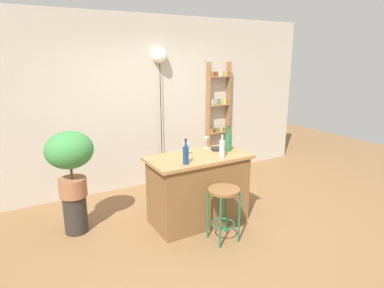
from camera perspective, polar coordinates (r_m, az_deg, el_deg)
The scene contains 15 objects.
ground at distance 4.40m, azimuth 3.11°, elevation -14.52°, with size 12.00×12.00×0.00m, color brown.
back_wall at distance 5.61m, azimuth -7.65°, elevation 7.02°, with size 6.40×0.10×2.80m, color #BCB2A3.
kitchen_counter at distance 4.42m, azimuth 1.06°, elevation -7.68°, with size 1.32×0.69×0.91m.
bar_stool at distance 3.98m, azimuth 5.44°, elevation -9.79°, with size 0.37×0.37×0.66m.
spice_shelf at distance 6.18m, azimuth 4.48°, elevation 4.63°, with size 0.45×0.12×2.05m.
plant_stool at distance 4.49m, azimuth -19.35°, elevation -11.23°, with size 0.29×0.29×0.49m, color #2D2823.
potted_plant at distance 4.23m, azimuth -20.22°, elevation -1.97°, with size 0.57×0.51×0.82m.
bottle_vinegar at distance 4.20m, azimuth 5.18°, elevation -0.73°, with size 0.07×0.07×0.31m.
bottle_soda_blue at distance 4.48m, azimuth 6.23°, elevation 0.41°, with size 0.08×0.08×0.34m.
bottle_olive_oil at distance 3.92m, azimuth -1.08°, elevation -1.83°, with size 0.07×0.07×0.31m.
wine_glass_left at distance 4.25m, azimuth -0.99°, elevation -0.50°, with size 0.07×0.07×0.16m.
wine_glass_center at distance 4.62m, azimuth 6.12°, elevation 0.68°, with size 0.07×0.07×0.16m.
wine_glass_right at distance 4.59m, azimuth 2.47°, elevation 0.67°, with size 0.07×0.07×0.16m.
cookbook at distance 4.54m, azimuth 4.72°, elevation -0.82°, with size 0.21×0.15×0.04m, color black.
pendant_globe_light at distance 5.54m, azimuth -5.58°, elevation 14.63°, with size 0.24×0.24×2.28m.
Camera 1 is at (-2.11, -3.20, 2.16)m, focal length 31.09 mm.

